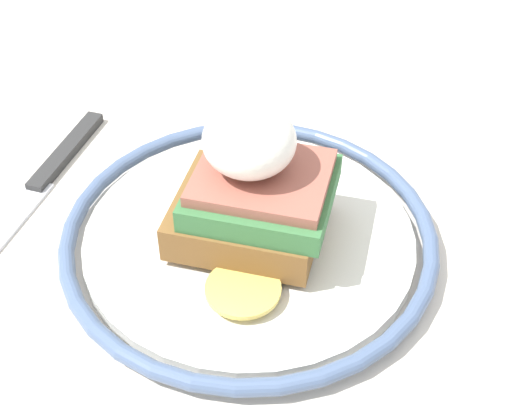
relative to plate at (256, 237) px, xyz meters
The scene contains 4 objects.
dining_table 0.12m from the plate, 73.87° to the left, with size 1.08×0.91×0.78m.
plate is the anchor object (origin of this frame).
sandwich 0.04m from the plate, ahead, with size 0.09×0.11×0.09m.
knife 0.16m from the plate, ahead, with size 0.03×0.21×0.01m.
Camera 1 is at (-0.08, 0.29, 1.09)m, focal length 50.00 mm.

